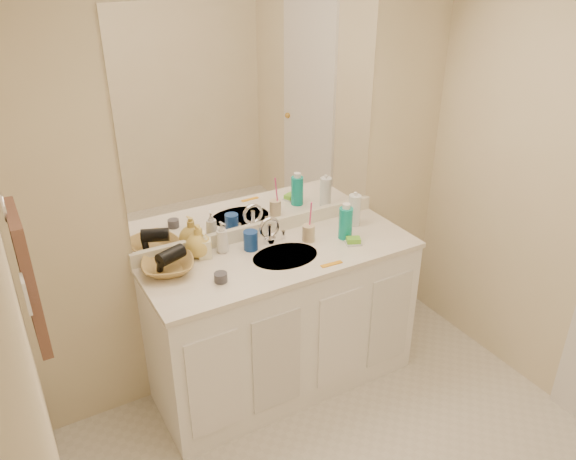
# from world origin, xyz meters

# --- Properties ---
(wall_back) EXTENTS (2.60, 0.02, 2.40)m
(wall_back) POSITION_xyz_m (0.00, 1.30, 1.20)
(wall_back) COLOR beige
(wall_back) RESTS_ON floor
(wall_left) EXTENTS (0.02, 2.60, 2.40)m
(wall_left) POSITION_xyz_m (-1.30, 0.00, 1.20)
(wall_left) COLOR beige
(wall_left) RESTS_ON floor
(vanity_cabinet) EXTENTS (1.50, 0.55, 0.85)m
(vanity_cabinet) POSITION_xyz_m (0.00, 1.02, 0.42)
(vanity_cabinet) COLOR white
(vanity_cabinet) RESTS_ON floor
(countertop) EXTENTS (1.52, 0.57, 0.03)m
(countertop) POSITION_xyz_m (0.00, 1.02, 0.86)
(countertop) COLOR silver
(countertop) RESTS_ON vanity_cabinet
(backsplash) EXTENTS (1.52, 0.03, 0.08)m
(backsplash) POSITION_xyz_m (0.00, 1.29, 0.92)
(backsplash) COLOR white
(backsplash) RESTS_ON countertop
(sink_basin) EXTENTS (0.37, 0.37, 0.02)m
(sink_basin) POSITION_xyz_m (0.00, 1.00, 0.87)
(sink_basin) COLOR beige
(sink_basin) RESTS_ON countertop
(faucet) EXTENTS (0.02, 0.02, 0.11)m
(faucet) POSITION_xyz_m (0.00, 1.18, 0.94)
(faucet) COLOR silver
(faucet) RESTS_ON countertop
(mirror) EXTENTS (1.48, 0.01, 1.20)m
(mirror) POSITION_xyz_m (0.00, 1.29, 1.56)
(mirror) COLOR white
(mirror) RESTS_ON wall_back
(blue_mug) EXTENTS (0.10, 0.10, 0.11)m
(blue_mug) POSITION_xyz_m (-0.13, 1.16, 0.93)
(blue_mug) COLOR navy
(blue_mug) RESTS_ON countertop
(tan_cup) EXTENTS (0.07, 0.07, 0.10)m
(tan_cup) POSITION_xyz_m (0.20, 1.09, 0.93)
(tan_cup) COLOR #CAB58F
(tan_cup) RESTS_ON countertop
(toothbrush) EXTENTS (0.02, 0.04, 0.18)m
(toothbrush) POSITION_xyz_m (0.21, 1.09, 1.03)
(toothbrush) COLOR #F74192
(toothbrush) RESTS_ON tan_cup
(mouthwash_bottle) EXTENTS (0.09, 0.09, 0.18)m
(mouthwash_bottle) POSITION_xyz_m (0.40, 1.02, 0.97)
(mouthwash_bottle) COLOR #0C9A8C
(mouthwash_bottle) RESTS_ON countertop
(clear_pump_bottle) EXTENTS (0.08, 0.08, 0.19)m
(clear_pump_bottle) POSITION_xyz_m (0.54, 1.13, 0.98)
(clear_pump_bottle) COLOR white
(clear_pump_bottle) RESTS_ON countertop
(soap_dish) EXTENTS (0.10, 0.09, 0.01)m
(soap_dish) POSITION_xyz_m (0.40, 0.93, 0.89)
(soap_dish) COLOR silver
(soap_dish) RESTS_ON countertop
(green_soap) EXTENTS (0.09, 0.08, 0.03)m
(green_soap) POSITION_xyz_m (0.40, 0.93, 0.90)
(green_soap) COLOR #6DC730
(green_soap) RESTS_ON soap_dish
(orange_comb) EXTENTS (0.12, 0.03, 0.01)m
(orange_comb) POSITION_xyz_m (0.17, 0.81, 0.88)
(orange_comb) COLOR orange
(orange_comb) RESTS_ON countertop
(dark_jar) EXTENTS (0.08, 0.08, 0.05)m
(dark_jar) POSITION_xyz_m (-0.40, 0.94, 0.90)
(dark_jar) COLOR #3C3B42
(dark_jar) RESTS_ON countertop
(soap_bottle_white) EXTENTS (0.08, 0.08, 0.18)m
(soap_bottle_white) POSITION_xyz_m (-0.27, 1.21, 0.97)
(soap_bottle_white) COLOR silver
(soap_bottle_white) RESTS_ON countertop
(soap_bottle_cream) EXTENTS (0.09, 0.09, 0.15)m
(soap_bottle_cream) POSITION_xyz_m (-0.38, 1.21, 0.96)
(soap_bottle_cream) COLOR #FFFACF
(soap_bottle_cream) RESTS_ON countertop
(soap_bottle_yellow) EXTENTS (0.17, 0.17, 0.18)m
(soap_bottle_yellow) POSITION_xyz_m (-0.40, 1.24, 0.97)
(soap_bottle_yellow) COLOR #D9BB54
(soap_bottle_yellow) RESTS_ON countertop
(wicker_basket) EXTENTS (0.33, 0.33, 0.06)m
(wicker_basket) POSITION_xyz_m (-0.60, 1.16, 0.91)
(wicker_basket) COLOR #A17E41
(wicker_basket) RESTS_ON countertop
(hair_dryer) EXTENTS (0.17, 0.12, 0.07)m
(hair_dryer) POSITION_xyz_m (-0.58, 1.16, 0.97)
(hair_dryer) COLOR black
(hair_dryer) RESTS_ON wicker_basket
(towel_ring) EXTENTS (0.01, 0.11, 0.11)m
(towel_ring) POSITION_xyz_m (-1.27, 0.77, 1.55)
(towel_ring) COLOR silver
(towel_ring) RESTS_ON wall_left
(hand_towel) EXTENTS (0.04, 0.32, 0.55)m
(hand_towel) POSITION_xyz_m (-1.25, 0.77, 1.25)
(hand_towel) COLOR #4A3027
(hand_towel) RESTS_ON towel_ring
(switch_plate) EXTENTS (0.01, 0.08, 0.13)m
(switch_plate) POSITION_xyz_m (-1.27, 0.57, 1.30)
(switch_plate) COLOR white
(switch_plate) RESTS_ON wall_left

